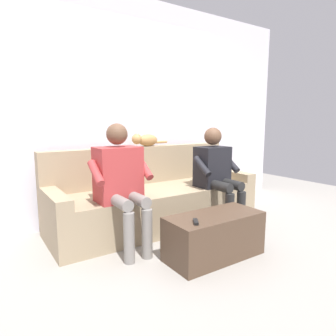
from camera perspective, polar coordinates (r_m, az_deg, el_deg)
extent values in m
plane|color=gray|center=(3.12, 4.52, -14.42)|extent=(8.00, 8.00, 0.00)
cube|color=silver|center=(3.93, -6.82, 11.07)|extent=(5.20, 0.06, 2.77)
cube|color=#9E896B|center=(3.50, -1.54, -7.74)|extent=(2.16, 0.70, 0.46)
cube|color=#9E896B|center=(3.80, -4.96, -2.81)|extent=(2.48, 0.15, 0.92)
cube|color=#9E896B|center=(4.20, 12.05, -4.33)|extent=(0.16, 0.70, 0.57)
cube|color=#9E896B|center=(3.07, -20.56, -9.75)|extent=(0.16, 0.70, 0.57)
cube|color=#4C3828|center=(2.81, 8.86, -12.76)|extent=(0.91, 0.41, 0.41)
cube|color=black|center=(3.60, 8.47, 0.26)|extent=(0.38, 0.28, 0.48)
sphere|color=brown|center=(3.56, 8.61, 6.04)|extent=(0.21, 0.21, 0.21)
cylinder|color=black|center=(3.55, 11.63, -2.97)|extent=(0.11, 0.40, 0.11)
cylinder|color=black|center=(3.43, 9.50, -3.34)|extent=(0.11, 0.40, 0.11)
cylinder|color=black|center=(3.49, 13.81, -8.09)|extent=(0.10, 0.10, 0.46)
cylinder|color=black|center=(3.36, 11.70, -8.67)|extent=(0.10, 0.10, 0.46)
cylinder|color=black|center=(3.69, 11.93, 0.92)|extent=(0.08, 0.27, 0.22)
cylinder|color=black|center=(3.38, 6.55, 0.34)|extent=(0.08, 0.27, 0.22)
cube|color=#B23838|center=(2.94, -9.59, -1.19)|extent=(0.42, 0.29, 0.54)
sphere|color=brown|center=(2.89, -9.79, 6.44)|extent=(0.20, 0.20, 0.20)
cylinder|color=gray|center=(2.84, -6.14, -5.84)|extent=(0.11, 0.40, 0.11)
cylinder|color=gray|center=(2.77, -9.47, -6.33)|extent=(0.11, 0.40, 0.11)
cylinder|color=gray|center=(2.76, -4.05, -12.48)|extent=(0.10, 0.10, 0.46)
cylinder|color=gray|center=(2.68, -7.49, -13.18)|extent=(0.10, 0.10, 0.46)
cylinder|color=#B23838|center=(2.97, -4.58, -0.01)|extent=(0.08, 0.27, 0.22)
cylinder|color=#B23838|center=(2.76, -13.66, -0.91)|extent=(0.08, 0.27, 0.22)
ellipsoid|color=#B7844C|center=(3.77, -3.87, 5.34)|extent=(0.26, 0.14, 0.15)
sphere|color=#B7844C|center=(3.70, -5.99, 5.53)|extent=(0.13, 0.13, 0.13)
cone|color=#B7844C|center=(3.73, -6.14, 6.34)|extent=(0.04, 0.04, 0.04)
cone|color=#B7844C|center=(3.67, -5.68, 6.30)|extent=(0.04, 0.04, 0.04)
cylinder|color=#B7844C|center=(3.87, -1.41, 5.01)|extent=(0.18, 0.03, 0.03)
cube|color=black|center=(2.50, 5.35, -10.23)|extent=(0.10, 0.12, 0.02)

